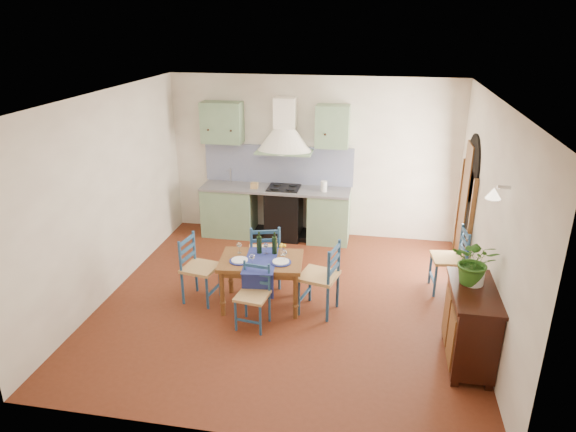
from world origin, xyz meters
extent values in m
plane|color=#4E2010|center=(0.00, 0.00, 0.00)|extent=(5.00, 5.00, 0.00)
cube|color=white|center=(0.00, 2.50, 1.40)|extent=(5.00, 0.04, 2.80)
cube|color=gray|center=(-1.45, 2.19, 0.44)|extent=(0.90, 0.60, 0.88)
cube|color=gray|center=(0.35, 2.19, 0.44)|extent=(0.70, 0.60, 0.88)
cube|color=black|center=(-0.45, 2.19, 0.44)|extent=(0.60, 0.58, 0.88)
cube|color=gray|center=(-0.60, 2.19, 0.90)|extent=(2.60, 0.64, 0.04)
cube|color=silver|center=(-1.45, 2.19, 0.90)|extent=(0.45, 0.40, 0.03)
cylinder|color=silver|center=(-1.45, 2.37, 1.05)|extent=(0.02, 0.02, 0.26)
cube|color=black|center=(-0.45, 2.19, 0.93)|extent=(0.55, 0.48, 0.02)
cube|color=black|center=(-0.60, 2.24, 0.04)|extent=(2.60, 0.50, 0.08)
cube|color=navy|center=(-0.60, 2.46, 1.26)|extent=(2.65, 0.05, 0.68)
cube|color=gray|center=(-1.55, 2.32, 2.00)|extent=(0.70, 0.34, 0.70)
cube|color=gray|center=(0.35, 2.32, 2.00)|extent=(0.55, 0.34, 0.70)
cone|color=white|center=(-0.45, 2.25, 1.75)|extent=(0.96, 0.96, 0.40)
cube|color=white|center=(-0.45, 2.34, 2.20)|extent=(0.36, 0.30, 0.50)
cube|color=white|center=(2.50, 0.00, 1.40)|extent=(0.04, 5.00, 2.80)
cube|color=black|center=(2.48, 1.40, 0.82)|extent=(0.03, 1.00, 1.65)
cylinder|color=black|center=(2.48, 1.40, 1.65)|extent=(0.03, 1.00, 1.00)
cube|color=brown|center=(2.46, 0.86, 0.82)|extent=(0.06, 0.06, 1.65)
cube|color=brown|center=(2.46, 1.94, 0.82)|extent=(0.06, 0.06, 1.65)
cube|color=brown|center=(2.47, 1.62, 0.98)|extent=(0.04, 0.55, 1.96)
cylinder|color=silver|center=(2.44, -0.75, 2.05)|extent=(0.15, 0.04, 0.04)
cone|color=#FFEDC6|center=(2.34, -0.75, 1.98)|extent=(0.16, 0.16, 0.12)
cube|color=white|center=(-2.50, 0.00, 1.40)|extent=(0.04, 5.00, 2.80)
cube|color=silver|center=(0.00, 0.00, 2.80)|extent=(5.00, 5.00, 0.01)
cube|color=brown|center=(-0.32, -0.16, 0.66)|extent=(1.16, 0.83, 0.05)
cube|color=brown|center=(-0.32, -0.16, 0.60)|extent=(1.04, 0.71, 0.08)
cylinder|color=brown|center=(-0.76, -0.50, 0.32)|extent=(0.06, 0.06, 0.64)
cylinder|color=brown|center=(-0.82, 0.09, 0.32)|extent=(0.06, 0.06, 0.64)
cylinder|color=brown|center=(0.19, -0.40, 0.32)|extent=(0.06, 0.06, 0.64)
cylinder|color=brown|center=(0.13, 0.19, 0.32)|extent=(0.06, 0.06, 0.64)
cube|color=navy|center=(-0.31, -0.20, 0.69)|extent=(0.49, 0.85, 0.01)
cube|color=navy|center=(-0.28, -0.53, 0.51)|extent=(0.41, 0.06, 0.38)
cylinder|color=navy|center=(-0.58, -0.27, 0.70)|extent=(0.27, 0.27, 0.01)
cylinder|color=white|center=(-0.58, -0.27, 0.71)|extent=(0.22, 0.22, 0.01)
cylinder|color=navy|center=(-0.04, -0.22, 0.70)|extent=(0.27, 0.27, 0.01)
cylinder|color=white|center=(-0.04, -0.22, 0.71)|extent=(0.22, 0.22, 0.01)
cylinder|color=black|center=(-0.38, 0.02, 0.85)|extent=(0.07, 0.07, 0.32)
cylinder|color=black|center=(-0.17, 0.04, 0.85)|extent=(0.07, 0.07, 0.32)
cylinder|color=white|center=(-0.06, 0.01, 0.75)|extent=(0.05, 0.05, 0.10)
sphere|color=gold|center=(-0.06, 0.01, 0.84)|extent=(0.10, 0.10, 0.10)
cylinder|color=navy|center=(-0.50, -0.82, 0.21)|extent=(0.03, 0.03, 0.42)
cylinder|color=navy|center=(-0.45, -0.49, 0.41)|extent=(0.03, 0.03, 0.82)
cylinder|color=navy|center=(-0.17, -0.86, 0.21)|extent=(0.03, 0.03, 0.42)
cylinder|color=navy|center=(-0.12, -0.54, 0.41)|extent=(0.03, 0.03, 0.82)
cube|color=tan|center=(-0.31, -0.68, 0.44)|extent=(0.43, 0.43, 0.04)
cube|color=navy|center=(-0.29, -0.51, 0.55)|extent=(0.35, 0.07, 0.04)
cube|color=navy|center=(-0.29, -0.51, 0.66)|extent=(0.35, 0.07, 0.04)
cube|color=navy|center=(-0.29, -0.51, 0.77)|extent=(0.35, 0.07, 0.04)
cube|color=navy|center=(-0.33, -0.84, 0.16)|extent=(0.33, 0.07, 0.02)
cylinder|color=navy|center=(-0.26, 0.69, 0.25)|extent=(0.04, 0.04, 0.50)
cylinder|color=navy|center=(-0.16, 0.31, 0.49)|extent=(0.04, 0.04, 0.97)
cylinder|color=navy|center=(-0.64, 0.59, 0.25)|extent=(0.04, 0.04, 0.50)
cylinder|color=navy|center=(-0.54, 0.21, 0.49)|extent=(0.04, 0.04, 0.97)
cube|color=tan|center=(-0.40, 0.45, 0.51)|extent=(0.56, 0.56, 0.04)
cube|color=navy|center=(-0.35, 0.26, 0.65)|extent=(0.40, 0.13, 0.05)
cube|color=navy|center=(-0.35, 0.26, 0.78)|extent=(0.40, 0.13, 0.05)
cube|color=navy|center=(-0.35, 0.26, 0.91)|extent=(0.40, 0.13, 0.05)
cube|color=navy|center=(-0.45, 0.64, 0.19)|extent=(0.38, 0.13, 0.03)
cylinder|color=navy|center=(-1.01, -0.39, 0.24)|extent=(0.04, 0.04, 0.48)
cylinder|color=navy|center=(-1.38, -0.32, 0.47)|extent=(0.04, 0.04, 0.94)
cylinder|color=navy|center=(-0.95, -0.02, 0.24)|extent=(0.04, 0.04, 0.48)
cylinder|color=navy|center=(-1.32, 0.05, 0.47)|extent=(0.04, 0.04, 0.94)
cube|color=tan|center=(-1.17, -0.17, 0.50)|extent=(0.50, 0.50, 0.04)
cube|color=navy|center=(-1.35, -0.14, 0.63)|extent=(0.09, 0.39, 0.05)
cube|color=navy|center=(-1.35, -0.14, 0.75)|extent=(0.09, 0.39, 0.05)
cube|color=navy|center=(-1.35, -0.14, 0.88)|extent=(0.09, 0.39, 0.05)
cube|color=navy|center=(-0.98, -0.20, 0.19)|extent=(0.09, 0.38, 0.03)
cylinder|color=navy|center=(0.32, 0.07, 0.26)|extent=(0.04, 0.04, 0.51)
cylinder|color=navy|center=(0.70, -0.03, 0.50)|extent=(0.04, 0.04, 1.00)
cylinder|color=navy|center=(0.22, -0.32, 0.26)|extent=(0.04, 0.04, 0.51)
cylinder|color=navy|center=(0.61, -0.42, 0.50)|extent=(0.04, 0.04, 1.00)
cube|color=tan|center=(0.46, -0.17, 0.53)|extent=(0.56, 0.56, 0.04)
cube|color=navy|center=(0.66, -0.22, 0.67)|extent=(0.13, 0.42, 0.05)
cube|color=navy|center=(0.66, -0.22, 0.80)|extent=(0.13, 0.42, 0.05)
cube|color=navy|center=(0.66, -0.22, 0.93)|extent=(0.13, 0.42, 0.05)
cube|color=navy|center=(0.27, -0.13, 0.20)|extent=(0.13, 0.40, 0.03)
cylinder|color=navy|center=(1.99, 0.88, 0.25)|extent=(0.04, 0.04, 0.49)
cylinder|color=navy|center=(2.37, 0.92, 0.48)|extent=(0.04, 0.04, 0.96)
cylinder|color=navy|center=(2.03, 0.49, 0.25)|extent=(0.04, 0.04, 0.49)
cylinder|color=navy|center=(2.41, 0.53, 0.48)|extent=(0.04, 0.04, 0.96)
cube|color=tan|center=(2.20, 0.70, 0.51)|extent=(0.49, 0.49, 0.04)
cube|color=navy|center=(2.39, 0.72, 0.64)|extent=(0.07, 0.41, 0.05)
cube|color=navy|center=(2.39, 0.72, 0.77)|extent=(0.07, 0.41, 0.05)
cube|color=navy|center=(2.39, 0.72, 0.90)|extent=(0.07, 0.41, 0.05)
cube|color=navy|center=(2.01, 0.69, 0.19)|extent=(0.07, 0.39, 0.03)
cube|color=black|center=(2.27, -0.95, 0.49)|extent=(0.45, 1.00, 0.82)
cube|color=black|center=(2.27, -0.95, 0.92)|extent=(0.50, 1.05, 0.04)
cube|color=brown|center=(2.04, -1.18, 0.45)|extent=(0.02, 0.38, 0.63)
cube|color=brown|center=(2.04, -0.72, 0.45)|extent=(0.02, 0.38, 0.63)
cube|color=black|center=(2.09, -1.39, 0.04)|extent=(0.08, 0.08, 0.08)
cube|color=black|center=(2.09, -0.51, 0.04)|extent=(0.08, 0.08, 0.08)
cube|color=black|center=(2.44, -1.39, 0.04)|extent=(0.08, 0.08, 0.08)
cube|color=black|center=(2.44, -0.51, 0.04)|extent=(0.08, 0.08, 0.08)
imported|color=#2A5E1B|center=(2.25, -0.81, 1.20)|extent=(0.58, 0.53, 0.54)
camera|label=1|loc=(1.13, -6.12, 3.70)|focal=32.00mm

